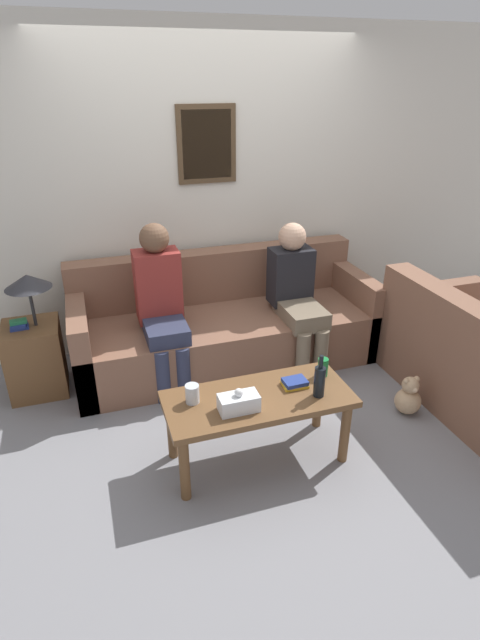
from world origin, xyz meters
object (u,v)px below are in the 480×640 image
object	(u,v)px
couch_main	(225,325)
teddy_bear	(408,397)
drinking_glass	(192,394)
person_right	(296,291)
wine_bottle	(320,381)
coffee_table	(258,406)
person_left	(161,301)

from	to	relation	value
couch_main	teddy_bear	bearing A→B (deg)	-49.19
drinking_glass	person_right	xyz separation A→B (m)	(1.10, 1.01, 0.10)
wine_bottle	person_right	world-z (taller)	person_right
couch_main	wine_bottle	size ratio (longest dim) A/B	9.00
couch_main	coffee_table	distance (m)	1.31
wine_bottle	person_left	bearing A→B (deg)	120.40
couch_main	person_right	distance (m)	0.67
coffee_table	couch_main	bearing A→B (deg)	82.40
teddy_bear	wine_bottle	bearing A→B (deg)	-165.56
drinking_glass	teddy_bear	bearing A→B (deg)	1.73
couch_main	person_left	size ratio (longest dim) A/B	1.99
coffee_table	teddy_bear	distance (m)	1.23
couch_main	wine_bottle	world-z (taller)	couch_main
teddy_bear	drinking_glass	bearing A→B (deg)	-178.27
coffee_table	teddy_bear	xyz separation A→B (m)	(1.19, 0.12, -0.27)
drinking_glass	person_right	distance (m)	1.50
couch_main	drinking_glass	world-z (taller)	couch_main
couch_main	person_right	xyz separation A→B (m)	(0.54, -0.22, 0.33)
wine_bottle	person_right	bearing A→B (deg)	72.54
coffee_table	drinking_glass	world-z (taller)	drinking_glass
wine_bottle	person_left	world-z (taller)	person_left
coffee_table	teddy_bear	size ratio (longest dim) A/B	3.84
coffee_table	drinking_glass	xyz separation A→B (m)	(-0.39, 0.07, 0.13)
person_right	teddy_bear	bearing A→B (deg)	-63.79
drinking_glass	couch_main	bearing A→B (deg)	65.45
person_right	person_left	bearing A→B (deg)	177.68
coffee_table	person_right	size ratio (longest dim) A/B	0.98
coffee_table	person_left	bearing A→B (deg)	108.39
drinking_glass	person_left	xyz separation A→B (m)	(0.01, 1.05, 0.14)
person_left	teddy_bear	xyz separation A→B (m)	(1.56, -1.01, -0.55)
person_left	teddy_bear	size ratio (longest dim) A/B	4.21
wine_bottle	person_left	distance (m)	1.42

